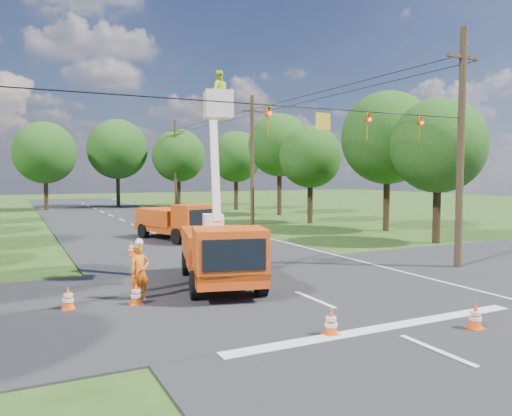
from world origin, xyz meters
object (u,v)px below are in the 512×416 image
traffic_cone_8 (132,248)px  tree_right_b (388,138)px  second_truck (177,221)px  traffic_cone_5 (68,298)px  traffic_cone_2 (255,249)px  tree_right_e (236,157)px  traffic_cone_0 (331,322)px  traffic_cone_7 (235,230)px  distant_car (170,213)px  traffic_cone_3 (242,242)px  tree_right_d (280,145)px  tree_far_a (45,153)px  traffic_cone_4 (136,294)px  tree_right_a (438,146)px  bucket_truck (221,241)px  tree_right_c (310,157)px  pole_right_near (461,147)px  tree_far_b (117,149)px  traffic_cone_1 (475,316)px  pole_right_far (175,164)px  tree_far_c (179,156)px  ground_worker (140,272)px  pole_right_mid (252,159)px

traffic_cone_8 → tree_right_b: (18.24, 2.71, 6.08)m
second_truck → traffic_cone_5: size_ratio=8.89×
traffic_cone_2 → tree_right_e: (11.71, 28.57, 5.45)m
traffic_cone_0 → traffic_cone_7: 20.32m
distant_car → traffic_cone_3: (-0.94, -16.56, -0.33)m
tree_right_e → tree_right_d: bearing=-82.9°
tree_far_a → traffic_cone_7: bearing=-71.6°
traffic_cone_4 → tree_right_a: bearing=17.9°
distant_car → tree_right_d: size_ratio=0.42×
bucket_truck → tree_right_c: bearing=63.9°
pole_right_near → tree_far_b: tree_far_b is taller
traffic_cone_5 → tree_right_d: size_ratio=0.07×
tree_right_a → tree_right_b: size_ratio=0.86×
traffic_cone_8 → tree_right_c: bearing=30.6°
pole_right_near → tree_right_a: (5.00, 6.00, 0.46)m
traffic_cone_8 → tree_right_a: tree_right_a is taller
traffic_cone_0 → traffic_cone_2: 12.01m
traffic_cone_1 → pole_right_far: 46.92m
traffic_cone_5 → tree_right_c: (20.24, 18.67, 4.95)m
traffic_cone_1 → traffic_cone_3: bearing=88.4°
second_truck → pole_right_near: (8.09, -13.69, 3.95)m
tree_right_e → tree_far_c: 8.22m
traffic_cone_0 → tree_far_a: size_ratio=0.07×
tree_right_e → tree_far_b: bearing=137.2°
pole_right_far → tree_far_a: (-13.50, 3.00, 1.08)m
tree_far_a → tree_far_c: 14.53m
traffic_cone_4 → tree_right_b: bearing=30.9°
tree_far_b → tree_far_c: 7.20m
distant_car → traffic_cone_8: (-6.73, -16.28, -0.33)m
tree_right_c → pole_right_near: bearing=-103.9°
tree_far_c → bucket_truck: bearing=-105.5°
tree_right_d → ground_worker: bearing=-126.6°
tree_right_a → traffic_cone_7: bearing=137.0°
traffic_cone_1 → tree_far_a: (-7.13, 49.25, 5.83)m
traffic_cone_0 → tree_far_a: tree_far_a is taller
ground_worker → distant_car: bearing=55.4°
traffic_cone_2 → tree_far_b: size_ratio=0.07×
traffic_cone_7 → pole_right_far: 26.36m
distant_car → tree_right_b: size_ratio=0.42×
traffic_cone_8 → pole_right_mid: size_ratio=0.07×
ground_worker → tree_far_a: size_ratio=0.19×
distant_car → traffic_cone_1: bearing=-78.5°
tree_right_e → tree_far_c: size_ratio=0.94×
traffic_cone_4 → tree_right_c: bearing=46.1°
pole_right_far → tree_right_a: (5.00, -34.00, 0.46)m
tree_right_b → traffic_cone_3: bearing=-166.5°
traffic_cone_5 → tree_right_c: tree_right_c is taller
bucket_truck → ground_worker: bucket_truck is taller
traffic_cone_1 → traffic_cone_7: same height
traffic_cone_1 → tree_far_b: size_ratio=0.07×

